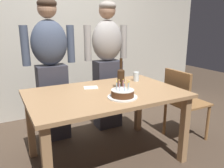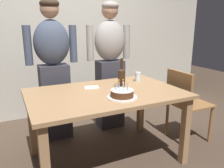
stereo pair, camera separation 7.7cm
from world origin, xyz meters
The scene contains 10 objects.
ground_plane centered at (0.00, 0.00, 0.00)m, with size 10.00×10.00×0.00m, color #47382B.
back_wall centered at (0.00, 1.55, 1.30)m, with size 5.20×0.10×2.60m, color beige.
dining_table centered at (0.00, 0.00, 0.64)m, with size 1.50×0.96×0.74m.
birthday_cake centered at (0.06, -0.23, 0.78)m, with size 0.27×0.27×0.16m.
water_glass_near centered at (0.51, 0.23, 0.79)m, with size 0.07×0.07×0.11m, color silver.
wine_bottle centered at (0.18, 0.02, 0.86)m, with size 0.07×0.07×0.32m.
napkin_stack centered at (-0.07, 0.20, 0.74)m, with size 0.14×0.11×0.01m, color white.
person_man_bearded centered at (-0.36, 0.72, 0.87)m, with size 0.61×0.27×1.66m.
person_woman_cardigan centered at (0.38, 0.72, 0.87)m, with size 0.61×0.27×1.66m.
dining_chair centered at (1.00, -0.04, 0.52)m, with size 0.42×0.42×0.87m.
Camera 2 is at (-0.86, -1.94, 1.39)m, focal length 36.17 mm.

